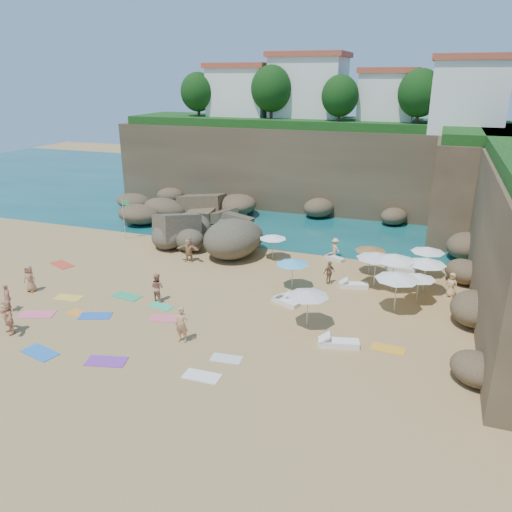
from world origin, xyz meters
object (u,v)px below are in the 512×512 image
(person_stand_2, at_px, (335,248))
(person_stand_5, at_px, (189,249))
(person_stand_3, at_px, (329,273))
(parasol_0, at_px, (273,237))
(parasol_1, at_px, (395,257))
(person_stand_4, at_px, (452,285))
(parasol_2, at_px, (428,250))
(lounger_0, at_px, (354,285))
(flag_pole, at_px, (125,214))
(rock_outcrop, at_px, (210,245))
(person_stand_1, at_px, (157,287))

(person_stand_2, relative_size, person_stand_5, 0.79)
(person_stand_3, height_order, person_stand_5, person_stand_5)
(parasol_0, height_order, person_stand_2, parasol_0)
(parasol_0, xyz_separation_m, parasol_1, (8.85, -2.89, 0.48))
(parasol_0, height_order, person_stand_4, parasol_0)
(parasol_2, xyz_separation_m, lounger_0, (-4.22, -3.49, -1.78))
(flag_pole, relative_size, person_stand_4, 2.22)
(person_stand_2, height_order, person_stand_5, person_stand_5)
(parasol_2, height_order, person_stand_2, parasol_2)
(rock_outcrop, distance_m, lounger_0, 13.04)
(parasol_2, relative_size, person_stand_5, 1.19)
(rock_outcrop, xyz_separation_m, lounger_0, (12.24, -4.50, 0.14))
(parasol_1, relative_size, lounger_0, 1.40)
(flag_pole, height_order, parasol_1, flag_pole)
(parasol_1, distance_m, parasol_2, 3.68)
(parasol_0, relative_size, person_stand_2, 1.35)
(parasol_1, xyz_separation_m, person_stand_5, (-14.42, 0.30, -1.28))
(person_stand_2, bearing_deg, parasol_0, 68.34)
(rock_outcrop, height_order, person_stand_2, person_stand_2)
(flag_pole, height_order, person_stand_4, flag_pole)
(person_stand_2, xyz_separation_m, person_stand_4, (8.09, -4.56, 0.03))
(parasol_1, xyz_separation_m, person_stand_4, (3.49, 0.27, -1.44))
(person_stand_1, distance_m, person_stand_2, 14.09)
(person_stand_1, xyz_separation_m, person_stand_3, (9.11, 6.14, -0.11))
(parasol_0, distance_m, person_stand_1, 10.26)
(rock_outcrop, xyz_separation_m, person_stand_4, (18.06, -3.88, 0.77))
(flag_pole, bearing_deg, rock_outcrop, 7.58)
(parasol_0, xyz_separation_m, person_stand_1, (-4.23, -9.31, -0.86))
(parasol_0, xyz_separation_m, person_stand_4, (12.35, -2.62, -0.96))
(person_stand_3, relative_size, person_stand_5, 0.82)
(person_stand_2, bearing_deg, person_stand_1, 96.82)
(flag_pole, bearing_deg, person_stand_1, -48.21)
(flag_pole, relative_size, person_stand_1, 1.95)
(parasol_2, height_order, lounger_0, parasol_2)
(parasol_0, distance_m, person_stand_5, 6.20)
(parasol_2, bearing_deg, person_stand_2, 165.42)
(rock_outcrop, xyz_separation_m, flag_pole, (-7.11, -0.95, 2.18))
(parasol_1, distance_m, person_stand_1, 14.63)
(person_stand_4, bearing_deg, person_stand_3, -149.89)
(parasol_2, bearing_deg, person_stand_1, -147.43)
(person_stand_1, xyz_separation_m, person_stand_5, (-1.35, 6.72, 0.05))
(person_stand_4, bearing_deg, parasol_2, 144.98)
(parasol_0, bearing_deg, parasol_2, 1.35)
(parasol_0, relative_size, lounger_0, 1.10)
(person_stand_5, bearing_deg, parasol_1, -4.95)
(rock_outcrop, relative_size, parasol_0, 3.52)
(parasol_2, distance_m, person_stand_1, 17.80)
(flag_pole, distance_m, parasol_2, 23.58)
(parasol_2, bearing_deg, parasol_1, -121.09)
(person_stand_5, bearing_deg, person_stand_3, -6.93)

